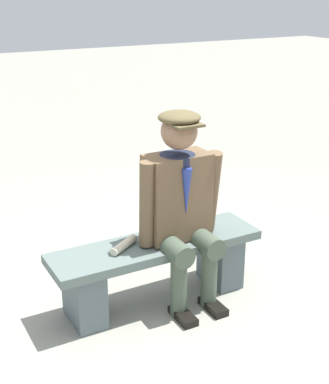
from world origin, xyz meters
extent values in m
plane|color=gray|center=(0.00, 0.00, 0.00)|extent=(30.00, 30.00, 0.00)
cube|color=#576762|center=(0.00, 0.00, 0.42)|extent=(1.47, 0.40, 0.06)
cube|color=#526065|center=(-0.53, 0.00, 0.19)|extent=(0.20, 0.34, 0.39)
cube|color=#526065|center=(0.53, 0.00, 0.19)|extent=(0.20, 0.34, 0.39)
cube|color=brown|center=(-0.16, 0.00, 0.75)|extent=(0.43, 0.23, 0.58)
cylinder|color=#1E2338|center=(-0.16, 0.00, 1.01)|extent=(0.24, 0.24, 0.06)
cone|color=navy|center=(-0.16, 0.12, 0.82)|extent=(0.07, 0.07, 0.32)
sphere|color=#8C664C|center=(-0.16, 0.02, 1.20)|extent=(0.24, 0.24, 0.24)
ellipsoid|color=brown|center=(-0.16, 0.02, 1.29)|extent=(0.27, 0.27, 0.08)
cube|color=brown|center=(-0.16, 0.13, 1.26)|extent=(0.19, 0.11, 0.02)
cylinder|color=#455443|center=(-0.28, 0.12, 0.46)|extent=(0.15, 0.40, 0.15)
cylinder|color=#455443|center=(-0.28, 0.24, 0.23)|extent=(0.11, 0.11, 0.46)
cube|color=black|center=(-0.28, 0.30, 0.03)|extent=(0.10, 0.24, 0.05)
cylinder|color=brown|center=(-0.40, 0.04, 0.75)|extent=(0.12, 0.19, 0.59)
cylinder|color=#455443|center=(-0.04, 0.12, 0.46)|extent=(0.15, 0.40, 0.15)
cylinder|color=#455443|center=(-0.04, 0.24, 0.23)|extent=(0.11, 0.11, 0.46)
cube|color=black|center=(-0.04, 0.30, 0.03)|extent=(0.10, 0.24, 0.05)
cylinder|color=brown|center=(0.09, 0.04, 0.75)|extent=(0.11, 0.13, 0.58)
cylinder|color=beige|center=(0.23, -0.01, 0.47)|extent=(0.24, 0.18, 0.05)
camera|label=1|loc=(1.56, 2.95, 2.08)|focal=51.51mm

